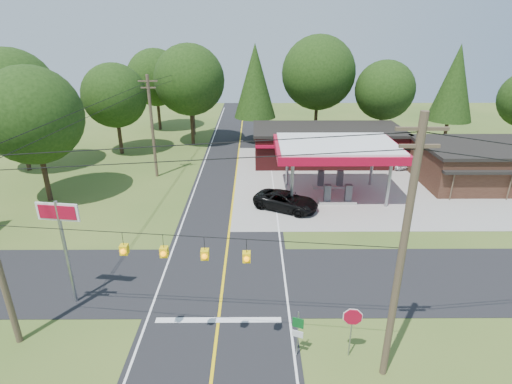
{
  "coord_description": "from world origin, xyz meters",
  "views": [
    {
      "loc": [
        1.86,
        -20.12,
        14.06
      ],
      "look_at": [
        2.0,
        7.0,
        2.8
      ],
      "focal_mm": 28.0,
      "sensor_mm": 36.0,
      "label": 1
    }
  ],
  "objects_px": {
    "big_stop_sign": "(61,231)",
    "octagonal_stop_sign": "(352,321)",
    "suv_car": "(286,201)",
    "gas_canopy": "(337,149)",
    "sedan_car": "(394,161)"
  },
  "relations": [
    {
      "from": "gas_canopy",
      "to": "sedan_car",
      "type": "relative_size",
      "value": 2.86
    },
    {
      "from": "sedan_car",
      "to": "big_stop_sign",
      "type": "xyz_separation_m",
      "value": [
        -25.0,
        -23.01,
        3.79
      ]
    },
    {
      "from": "sedan_car",
      "to": "octagonal_stop_sign",
      "type": "height_order",
      "value": "octagonal_stop_sign"
    },
    {
      "from": "sedan_car",
      "to": "big_stop_sign",
      "type": "bearing_deg",
      "value": -153.08
    },
    {
      "from": "suv_car",
      "to": "octagonal_stop_sign",
      "type": "bearing_deg",
      "value": -146.61
    },
    {
      "from": "suv_car",
      "to": "big_stop_sign",
      "type": "bearing_deg",
      "value": 161.17
    },
    {
      "from": "octagonal_stop_sign",
      "to": "suv_car",
      "type": "bearing_deg",
      "value": 96.08
    },
    {
      "from": "big_stop_sign",
      "to": "octagonal_stop_sign",
      "type": "xyz_separation_m",
      "value": [
        14.21,
        -4.01,
        -2.41
      ]
    },
    {
      "from": "sedan_car",
      "to": "octagonal_stop_sign",
      "type": "xyz_separation_m",
      "value": [
        -10.79,
        -27.01,
        1.38
      ]
    },
    {
      "from": "gas_canopy",
      "to": "big_stop_sign",
      "type": "xyz_separation_m",
      "value": [
        -17.0,
        -15.01,
        0.16
      ]
    },
    {
      "from": "suv_car",
      "to": "sedan_car",
      "type": "xyz_separation_m",
      "value": [
        12.5,
        11.0,
        -0.11
      ]
    },
    {
      "from": "big_stop_sign",
      "to": "octagonal_stop_sign",
      "type": "bearing_deg",
      "value": -15.74
    },
    {
      "from": "gas_canopy",
      "to": "octagonal_stop_sign",
      "type": "relative_size",
      "value": 3.96
    },
    {
      "from": "gas_canopy",
      "to": "suv_car",
      "type": "relative_size",
      "value": 1.99
    },
    {
      "from": "sedan_car",
      "to": "gas_canopy",
      "type": "bearing_deg",
      "value": -150.7
    }
  ]
}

